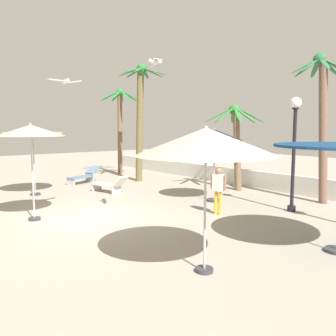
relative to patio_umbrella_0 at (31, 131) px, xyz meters
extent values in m
plane|color=#9E9384|center=(0.93, 1.56, -2.78)|extent=(56.00, 56.00, 0.00)
cube|color=silver|center=(0.93, 10.35, -2.37)|extent=(25.20, 0.30, 0.82)
cylinder|color=#333338|center=(0.00, 0.00, -2.74)|extent=(0.37, 0.37, 0.08)
cylinder|color=#A5A5AD|center=(0.00, 0.00, -1.44)|extent=(0.05, 0.05, 2.69)
cone|color=#B7AD93|center=(0.00, 0.00, 0.03)|extent=(2.06, 2.06, 0.35)
sphere|color=#99999E|center=(0.00, 0.00, 0.22)|extent=(0.08, 0.08, 0.08)
cylinder|color=#333338|center=(-4.13, 1.35, -2.74)|extent=(0.43, 0.43, 0.08)
cylinder|color=#A5A5AD|center=(-4.13, 1.35, -1.44)|extent=(0.05, 0.05, 2.68)
cylinder|color=#B7AD93|center=(-4.13, 1.35, -0.12)|extent=(2.45, 2.45, 0.06)
sphere|color=#99999E|center=(-4.13, 1.35, -0.05)|extent=(0.08, 0.08, 0.08)
cylinder|color=#333338|center=(1.52, 6.48, -2.74)|extent=(0.55, 0.55, 0.08)
cylinder|color=#A5A5AD|center=(1.52, 6.48, -1.56)|extent=(0.05, 0.05, 2.45)
cone|color=black|center=(1.52, 6.48, -0.17)|extent=(2.20, 2.20, 0.42)
sphere|color=#99999E|center=(1.52, 6.48, 0.05)|extent=(0.08, 0.08, 0.08)
cylinder|color=#333338|center=(6.19, 1.40, -2.74)|extent=(0.37, 0.37, 0.08)
cylinder|color=#A5A5AD|center=(6.19, 1.40, -1.58)|extent=(0.05, 0.05, 2.41)
cone|color=#B7AD93|center=(6.19, 1.40, -0.15)|extent=(2.81, 2.81, 0.54)
sphere|color=#99999E|center=(6.19, 1.40, 0.12)|extent=(0.08, 0.08, 0.08)
cylinder|color=brown|center=(4.27, 9.51, -0.06)|extent=(0.58, 0.31, 5.45)
sphere|color=#29653B|center=(4.00, 9.51, 2.66)|extent=(0.50, 0.50, 0.50)
ellipsoid|color=#29653B|center=(4.57, 9.51, 2.41)|extent=(1.04, 0.20, 0.60)
ellipsoid|color=#29653B|center=(4.37, 9.95, 2.41)|extent=(0.83, 0.92, 0.60)
ellipsoid|color=#29653B|center=(4.11, 10.08, 2.41)|extent=(0.40, 1.06, 0.60)
ellipsoid|color=#29653B|center=(3.60, 9.93, 2.41)|extent=(0.87, 0.89, 0.60)
ellipsoid|color=#29653B|center=(3.42, 9.55, 2.41)|extent=(1.05, 0.26, 0.60)
ellipsoid|color=#29653B|center=(3.66, 9.05, 2.41)|extent=(0.77, 0.96, 0.60)
ellipsoid|color=#29653B|center=(3.95, 8.94, 2.41)|extent=(0.29, 1.05, 0.60)
ellipsoid|color=#29653B|center=(4.41, 9.11, 2.41)|extent=(0.88, 0.87, 0.60)
cylinder|color=brown|center=(-7.71, 7.73, -0.27)|extent=(0.38, 0.29, 5.02)
sphere|color=#277431|center=(-7.62, 7.73, 2.24)|extent=(0.47, 0.47, 0.47)
ellipsoid|color=#277431|center=(-6.95, 7.67, 2.02)|extent=(1.25, 0.30, 0.62)
ellipsoid|color=#277431|center=(-7.14, 8.19, 2.02)|extent=(1.03, 1.01, 0.62)
ellipsoid|color=#277431|center=(-7.65, 8.40, 2.02)|extent=(0.26, 1.25, 0.62)
ellipsoid|color=#277431|center=(-8.16, 8.13, 2.02)|extent=(1.11, 0.91, 0.62)
ellipsoid|color=#277431|center=(-8.29, 7.80, 2.02)|extent=(1.25, 0.33, 0.62)
ellipsoid|color=#277431|center=(-8.17, 7.34, 2.02)|extent=(1.13, 0.88, 0.62)
ellipsoid|color=#277431|center=(-7.62, 7.06, 2.02)|extent=(0.20, 1.24, 0.62)
ellipsoid|color=#277431|center=(-7.21, 7.19, 2.02)|extent=(0.91, 1.11, 0.62)
cylinder|color=brown|center=(-4.54, 7.06, 0.17)|extent=(0.62, 0.35, 5.92)
sphere|color=#2B6B35|center=(-4.27, 7.06, 3.13)|extent=(0.56, 0.56, 0.56)
ellipsoid|color=#2B6B35|center=(-3.62, 7.08, 2.98)|extent=(1.26, 0.24, 0.44)
ellipsoid|color=#2B6B35|center=(-3.86, 7.56, 2.98)|extent=(0.95, 1.09, 0.44)
ellipsoid|color=#2B6B35|center=(-4.21, 7.70, 2.98)|extent=(0.32, 1.27, 0.44)
ellipsoid|color=#2B6B35|center=(-4.69, 7.55, 2.98)|extent=(0.97, 1.08, 0.44)
ellipsoid|color=#2B6B35|center=(-4.91, 6.97, 2.98)|extent=(1.27, 0.37, 0.44)
ellipsoid|color=#2B6B35|center=(-4.75, 6.62, 2.98)|extent=(1.06, 0.99, 0.44)
ellipsoid|color=#2B6B35|center=(-4.19, 6.42, 2.98)|extent=(0.36, 1.27, 0.44)
ellipsoid|color=#2B6B35|center=(-3.86, 6.56, 2.98)|extent=(0.94, 1.10, 0.44)
cylinder|color=brown|center=(0.40, 9.14, -0.93)|extent=(0.53, 0.31, 3.72)
sphere|color=#2C702F|center=(0.18, 9.14, 0.92)|extent=(0.50, 0.50, 0.50)
ellipsoid|color=#2C702F|center=(0.92, 9.03, 0.68)|extent=(1.37, 0.40, 0.75)
ellipsoid|color=#2C702F|center=(0.61, 9.75, 0.68)|extent=(0.95, 1.22, 0.75)
ellipsoid|color=#2C702F|center=(0.22, 9.89, 0.68)|extent=(0.28, 1.36, 0.75)
ellipsoid|color=#2C702F|center=(-0.34, 9.68, 0.68)|extent=(1.09, 1.10, 0.75)
ellipsoid|color=#2C702F|center=(-0.56, 9.24, 0.68)|extent=(1.36, 0.38, 0.75)
ellipsoid|color=#2C702F|center=(-0.25, 8.53, 0.68)|extent=(0.94, 1.22, 0.75)
ellipsoid|color=#2C702F|center=(0.28, 8.40, 0.68)|extent=(0.38, 1.37, 0.75)
ellipsoid|color=#2C702F|center=(0.77, 8.69, 0.68)|extent=(1.20, 0.97, 0.75)
cylinder|color=black|center=(4.39, 7.37, -2.68)|extent=(0.28, 0.28, 0.20)
cylinder|color=black|center=(4.39, 7.37, -1.02)|extent=(0.12, 0.12, 3.53)
cylinder|color=black|center=(4.39, 7.37, 0.75)|extent=(0.22, 0.22, 0.06)
sphere|color=white|center=(4.39, 7.37, 0.94)|extent=(0.38, 0.38, 0.38)
cube|color=#B7B7BC|center=(-5.54, 3.56, -2.61)|extent=(0.53, 0.21, 0.35)
cube|color=#B7B7BC|center=(-5.96, 4.79, -2.61)|extent=(0.53, 0.21, 0.35)
cube|color=slate|center=(-5.75, 4.18, -2.43)|extent=(0.97, 1.50, 0.08)
cube|color=slate|center=(-6.03, 4.99, -2.15)|extent=(0.71, 0.75, 0.39)
cube|color=#B7B7BC|center=(-3.47, 3.93, -2.61)|extent=(0.17, 0.54, 0.35)
cube|color=#B7B7BC|center=(-2.20, 4.24, -2.61)|extent=(0.17, 0.54, 0.35)
cube|color=silver|center=(-2.83, 4.08, -2.43)|extent=(1.49, 0.86, 0.08)
cube|color=silver|center=(-1.94, 4.30, -2.19)|extent=(0.65, 0.66, 0.49)
cylinder|color=gold|center=(3.16, 5.10, -2.39)|extent=(0.12, 0.12, 0.79)
cylinder|color=gold|center=(3.01, 5.04, -2.39)|extent=(0.12, 0.12, 0.79)
cube|color=silver|center=(3.09, 5.07, -1.71)|extent=(0.42, 0.34, 0.56)
sphere|color=#936B4C|center=(3.09, 5.07, -1.32)|extent=(0.22, 0.22, 0.22)
cylinder|color=#936B4C|center=(3.31, 5.15, -1.68)|extent=(0.08, 0.08, 0.51)
cylinder|color=#936B4C|center=(2.86, 4.99, -1.68)|extent=(0.08, 0.08, 0.51)
ellipsoid|color=white|center=(1.00, 0.74, 1.45)|extent=(0.33, 0.16, 0.12)
sphere|color=white|center=(1.17, 0.76, 1.48)|extent=(0.10, 0.10, 0.10)
cube|color=silver|center=(0.96, 1.00, 1.47)|extent=(0.21, 0.54, 0.13)
cube|color=silver|center=(1.03, 0.47, 1.47)|extent=(0.21, 0.54, 0.03)
ellipsoid|color=white|center=(3.12, 2.49, 1.91)|extent=(0.24, 0.34, 0.12)
sphere|color=white|center=(3.05, 2.33, 1.94)|extent=(0.10, 0.10, 0.10)
cube|color=silver|center=(3.34, 2.38, 1.93)|extent=(0.51, 0.33, 0.12)
cube|color=silver|center=(2.89, 2.59, 1.93)|extent=(0.50, 0.33, 0.16)
camera|label=1|loc=(11.05, -3.40, 0.13)|focal=37.45mm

